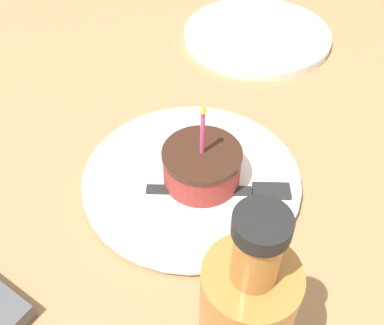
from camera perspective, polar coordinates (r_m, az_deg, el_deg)
ground_plane at (r=0.57m, az=-1.02°, el=-4.91°), size 2.40×2.40×0.04m
plate at (r=0.56m, az=-0.00°, el=-2.05°), size 0.27×0.27×0.01m
cake_slice at (r=0.53m, az=1.25°, el=-0.38°), size 0.09×0.09×0.12m
fork at (r=0.54m, az=4.78°, el=-3.50°), size 0.15×0.11×0.00m
bottle at (r=0.37m, az=6.52°, el=-19.76°), size 0.07×0.07×0.23m
side_plate at (r=0.83m, az=8.24°, el=15.75°), size 0.26×0.26×0.01m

